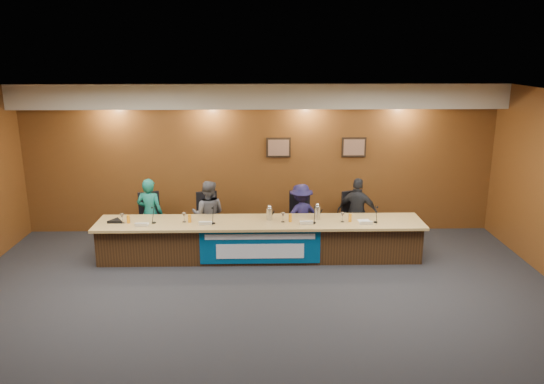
{
  "coord_description": "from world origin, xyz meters",
  "views": [
    {
      "loc": [
        0.01,
        -7.07,
        3.88
      ],
      "look_at": [
        0.23,
        2.41,
        1.3
      ],
      "focal_mm": 35.0,
      "sensor_mm": 36.0,
      "label": 1
    }
  ],
  "objects_px": {
    "office_chair_c": "(300,222)",
    "office_chair_a": "(152,223)",
    "speakerphone": "(116,221)",
    "banner": "(260,247)",
    "office_chair_d": "(356,221)",
    "carafe_mid": "(269,214)",
    "dais_body": "(260,240)",
    "panelist_c": "(301,216)",
    "panelist_a": "(150,213)",
    "panelist_d": "(357,212)",
    "panelist_b": "(208,214)",
    "carafe_right": "(317,213)",
    "office_chair_b": "(209,223)"
  },
  "relations": [
    {
      "from": "office_chair_c",
      "to": "office_chair_a",
      "type": "bearing_deg",
      "value": 178.21
    },
    {
      "from": "office_chair_a",
      "to": "speakerphone",
      "type": "bearing_deg",
      "value": -144.24
    },
    {
      "from": "office_chair_c",
      "to": "banner",
      "type": "bearing_deg",
      "value": -128.02
    },
    {
      "from": "office_chair_d",
      "to": "carafe_mid",
      "type": "relative_size",
      "value": 2.09
    },
    {
      "from": "dais_body",
      "to": "speakerphone",
      "type": "distance_m",
      "value": 2.72
    },
    {
      "from": "banner",
      "to": "panelist_c",
      "type": "distance_m",
      "value": 1.33
    },
    {
      "from": "dais_body",
      "to": "panelist_a",
      "type": "xyz_separation_m",
      "value": [
        -2.18,
        0.6,
        0.36
      ]
    },
    {
      "from": "panelist_d",
      "to": "office_chair_a",
      "type": "distance_m",
      "value": 4.14
    },
    {
      "from": "dais_body",
      "to": "panelist_c",
      "type": "bearing_deg",
      "value": 36.37
    },
    {
      "from": "panelist_c",
      "to": "speakerphone",
      "type": "height_order",
      "value": "panelist_c"
    },
    {
      "from": "panelist_c",
      "to": "office_chair_c",
      "type": "bearing_deg",
      "value": -110.44
    },
    {
      "from": "banner",
      "to": "panelist_b",
      "type": "height_order",
      "value": "panelist_b"
    },
    {
      "from": "dais_body",
      "to": "office_chair_a",
      "type": "bearing_deg",
      "value": 162.12
    },
    {
      "from": "office_chair_c",
      "to": "panelist_d",
      "type": "bearing_deg",
      "value": -6.84
    },
    {
      "from": "banner",
      "to": "panelist_c",
      "type": "height_order",
      "value": "panelist_c"
    },
    {
      "from": "banner",
      "to": "panelist_a",
      "type": "xyz_separation_m",
      "value": [
        -2.18,
        1.02,
        0.33
      ]
    },
    {
      "from": "banner",
      "to": "office_chair_a",
      "type": "height_order",
      "value": "banner"
    },
    {
      "from": "panelist_c",
      "to": "carafe_right",
      "type": "height_order",
      "value": "panelist_c"
    },
    {
      "from": "panelist_b",
      "to": "office_chair_d",
      "type": "bearing_deg",
      "value": -173.12
    },
    {
      "from": "banner",
      "to": "carafe_mid",
      "type": "distance_m",
      "value": 0.69
    },
    {
      "from": "banner",
      "to": "carafe_mid",
      "type": "height_order",
      "value": "carafe_mid"
    },
    {
      "from": "panelist_d",
      "to": "panelist_b",
      "type": "bearing_deg",
      "value": 22.15
    },
    {
      "from": "panelist_d",
      "to": "office_chair_c",
      "type": "distance_m",
      "value": 1.16
    },
    {
      "from": "panelist_b",
      "to": "office_chair_d",
      "type": "height_order",
      "value": "panelist_b"
    },
    {
      "from": "office_chair_c",
      "to": "office_chair_d",
      "type": "bearing_deg",
      "value": -1.79
    },
    {
      "from": "banner",
      "to": "carafe_right",
      "type": "xyz_separation_m",
      "value": [
        1.08,
        0.46,
        0.5
      ]
    },
    {
      "from": "panelist_b",
      "to": "office_chair_b",
      "type": "distance_m",
      "value": 0.23
    },
    {
      "from": "office_chair_d",
      "to": "speakerphone",
      "type": "relative_size",
      "value": 1.5
    },
    {
      "from": "panelist_a",
      "to": "carafe_right",
      "type": "bearing_deg",
      "value": -179.74
    },
    {
      "from": "panelist_a",
      "to": "office_chair_c",
      "type": "xyz_separation_m",
      "value": [
        3.0,
        0.1,
        -0.23
      ]
    },
    {
      "from": "dais_body",
      "to": "panelist_d",
      "type": "height_order",
      "value": "panelist_d"
    },
    {
      "from": "banner",
      "to": "speakerphone",
      "type": "relative_size",
      "value": 6.88
    },
    {
      "from": "office_chair_a",
      "to": "office_chair_d",
      "type": "distance_m",
      "value": 4.13
    },
    {
      "from": "office_chair_c",
      "to": "dais_body",
      "type": "bearing_deg",
      "value": -141.15
    },
    {
      "from": "panelist_a",
      "to": "office_chair_b",
      "type": "distance_m",
      "value": 1.18
    },
    {
      "from": "panelist_d",
      "to": "speakerphone",
      "type": "height_order",
      "value": "panelist_d"
    },
    {
      "from": "office_chair_d",
      "to": "panelist_c",
      "type": "bearing_deg",
      "value": 160.24
    },
    {
      "from": "office_chair_c",
      "to": "speakerphone",
      "type": "bearing_deg",
      "value": -169.73
    },
    {
      "from": "panelist_a",
      "to": "panelist_c",
      "type": "height_order",
      "value": "panelist_a"
    },
    {
      "from": "carafe_right",
      "to": "panelist_a",
      "type": "bearing_deg",
      "value": 170.34
    },
    {
      "from": "panelist_b",
      "to": "carafe_right",
      "type": "height_order",
      "value": "panelist_b"
    },
    {
      "from": "panelist_c",
      "to": "office_chair_c",
      "type": "xyz_separation_m",
      "value": [
        0.0,
        0.1,
        -0.17
      ]
    },
    {
      "from": "office_chair_a",
      "to": "office_chair_b",
      "type": "bearing_deg",
      "value": -20.27
    },
    {
      "from": "dais_body",
      "to": "speakerphone",
      "type": "relative_size",
      "value": 18.75
    },
    {
      "from": "panelist_c",
      "to": "office_chair_b",
      "type": "bearing_deg",
      "value": -23.54
    },
    {
      "from": "panelist_a",
      "to": "panelist_b",
      "type": "height_order",
      "value": "panelist_a"
    },
    {
      "from": "office_chair_b",
      "to": "office_chair_d",
      "type": "height_order",
      "value": "same"
    },
    {
      "from": "panelist_c",
      "to": "carafe_right",
      "type": "relative_size",
      "value": 5.0
    },
    {
      "from": "office_chair_b",
      "to": "carafe_mid",
      "type": "xyz_separation_m",
      "value": [
        1.2,
        -0.67,
        0.38
      ]
    },
    {
      "from": "office_chair_b",
      "to": "carafe_right",
      "type": "distance_m",
      "value": 2.24
    }
  ]
}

